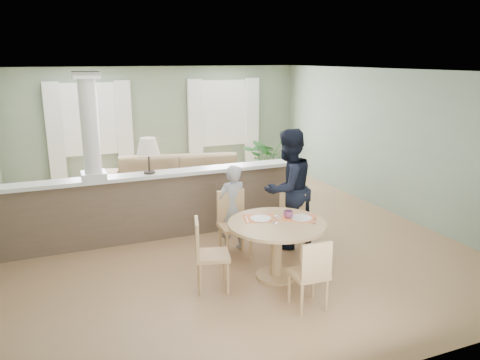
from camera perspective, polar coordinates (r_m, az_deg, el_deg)
name	(u,v)px	position (r m, az deg, el deg)	size (l,w,h in m)	color
ground	(217,234)	(7.99, -2.86, -6.55)	(8.00, 8.00, 0.00)	#A67E57
room_shell	(202,123)	(8.11, -4.71, 6.98)	(7.02, 8.02, 2.71)	gray
pony_wall	(155,197)	(7.70, -10.36, -2.06)	(5.32, 0.38, 2.70)	brown
sofa	(180,182)	(9.50, -7.36, -0.20)	(3.21, 1.26, 0.94)	olive
houseplant	(268,158)	(10.62, 3.49, 2.67)	(1.23, 1.07, 1.37)	#295D25
dining_table	(277,234)	(6.27, 4.55, -6.54)	(1.30, 1.30, 0.89)	tan
chair_far_boy	(233,221)	(6.98, -0.82, -4.98)	(0.47, 0.47, 0.98)	tan
chair_far_man	(291,221)	(7.11, 6.27, -5.04)	(0.57, 0.57, 0.91)	tan
chair_near	(311,272)	(5.59, 8.68, -10.99)	(0.42, 0.42, 0.89)	tan
chair_side	(207,251)	(6.00, -4.09, -8.66)	(0.52, 0.52, 0.94)	tan
child_person	(232,208)	(7.10, -0.99, -3.49)	(0.49, 0.32, 1.36)	gray
man_person	(288,189)	(7.25, 5.86, -1.08)	(0.91, 0.71, 1.87)	black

